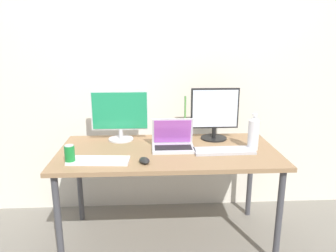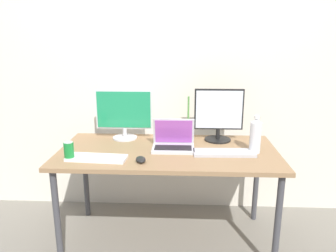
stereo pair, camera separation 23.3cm
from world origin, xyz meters
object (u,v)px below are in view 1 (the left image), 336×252
at_px(monitor_left, 120,114).
at_px(laptop_silver, 173,142).
at_px(work_desk, 168,158).
at_px(water_bottle, 253,133).
at_px(monitor_center, 215,113).
at_px(bamboo_vase, 185,131).
at_px(keyboard_aux, 99,161).
at_px(soda_can_near_keyboard, 70,155).
at_px(mouse_by_keyboard, 144,160).
at_px(keyboard_main, 224,151).

height_order(monitor_left, laptop_silver, monitor_left).
relative_size(work_desk, water_bottle, 5.88).
bearing_deg(monitor_center, work_desk, -147.13).
bearing_deg(water_bottle, laptop_silver, 174.63).
relative_size(monitor_left, laptop_silver, 1.48).
relative_size(work_desk, bamboo_vase, 4.48).
distance_m(work_desk, keyboard_aux, 0.52).
xyz_separation_m(laptop_silver, soda_can_near_keyboard, (-0.68, -0.27, 0.01)).
relative_size(laptop_silver, keyboard_aux, 0.76).
height_order(mouse_by_keyboard, soda_can_near_keyboard, soda_can_near_keyboard).
relative_size(monitor_left, monitor_center, 1.09).
height_order(laptop_silver, water_bottle, water_bottle).
bearing_deg(keyboard_aux, keyboard_main, 13.64).
height_order(work_desk, keyboard_aux, keyboard_aux).
xyz_separation_m(monitor_center, keyboard_aux, (-0.85, -0.46, -0.20)).
bearing_deg(monitor_left, mouse_by_keyboard, -68.94).
bearing_deg(work_desk, water_bottle, -2.16).
xyz_separation_m(work_desk, mouse_by_keyboard, (-0.17, -0.25, 0.08)).
relative_size(monitor_center, mouse_by_keyboard, 3.98).
height_order(laptop_silver, mouse_by_keyboard, laptop_silver).
bearing_deg(bamboo_vase, laptop_silver, -118.17).
distance_m(mouse_by_keyboard, water_bottle, 0.82).
xyz_separation_m(monitor_center, laptop_silver, (-0.35, -0.22, -0.16)).
bearing_deg(laptop_silver, bamboo_vase, 61.83).
xyz_separation_m(work_desk, monitor_center, (0.38, 0.25, 0.28)).
xyz_separation_m(water_bottle, soda_can_near_keyboard, (-1.26, -0.21, -0.06)).
relative_size(monitor_center, keyboard_aux, 1.03).
xyz_separation_m(work_desk, water_bottle, (0.62, -0.02, 0.19)).
bearing_deg(mouse_by_keyboard, bamboo_vase, 40.74).
xyz_separation_m(monitor_left, soda_can_near_keyboard, (-0.28, -0.50, -0.15)).
relative_size(monitor_center, bamboo_vase, 1.16).
relative_size(work_desk, keyboard_aux, 3.96).
height_order(monitor_center, keyboard_aux, monitor_center).
height_order(monitor_left, monitor_center, monitor_center).
bearing_deg(keyboard_aux, laptop_silver, 30.10).
height_order(mouse_by_keyboard, water_bottle, water_bottle).
bearing_deg(keyboard_aux, monitor_left, 81.49).
distance_m(work_desk, soda_can_near_keyboard, 0.70).
relative_size(laptop_silver, soda_can_near_keyboard, 2.41).
xyz_separation_m(mouse_by_keyboard, water_bottle, (0.78, 0.22, 0.11)).
xyz_separation_m(monitor_center, keyboard_main, (0.01, -0.32, -0.20)).
distance_m(monitor_left, keyboard_main, 0.85).
xyz_separation_m(keyboard_aux, bamboo_vase, (0.62, 0.45, 0.06)).
bearing_deg(work_desk, monitor_left, 144.28).
xyz_separation_m(monitor_left, laptop_silver, (0.40, -0.23, -0.16)).
distance_m(water_bottle, bamboo_vase, 0.54).
relative_size(keyboard_main, soda_can_near_keyboard, 3.40).
bearing_deg(soda_can_near_keyboard, keyboard_aux, 6.06).
relative_size(water_bottle, soda_can_near_keyboard, 2.14).
relative_size(monitor_center, soda_can_near_keyboard, 3.26).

